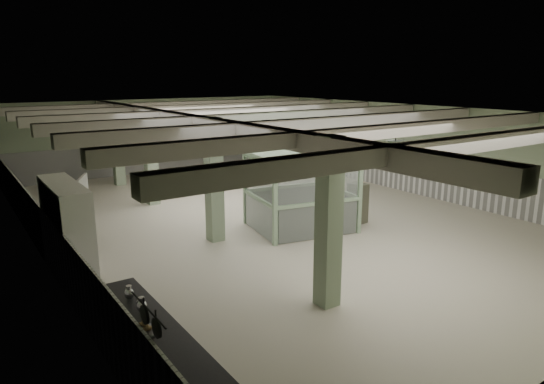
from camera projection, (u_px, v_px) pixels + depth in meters
floor at (267, 218)px, 16.51m from camera, size 20.00×20.00×0.00m
ceiling at (267, 111)px, 15.66m from camera, size 14.00×20.00×0.02m
wall_back at (155, 136)px, 24.09m from camera, size 14.00×0.02×3.60m
wall_left at (37, 195)px, 12.23m from camera, size 0.02×20.00×3.60m
wall_right at (408, 148)px, 19.93m from camera, size 0.02×20.00×3.60m
wainscot_left at (43, 234)px, 12.49m from camera, size 0.05×19.90×1.50m
wainscot_right at (406, 174)px, 20.16m from camera, size 0.05×19.90×1.50m
wainscot_back at (156, 157)px, 24.32m from camera, size 13.90×0.05×1.50m
girder at (197, 122)px, 14.33m from camera, size 0.45×19.90×0.40m
beam_a at (475, 143)px, 9.69m from camera, size 13.90×0.35×0.32m
beam_b at (382, 131)px, 11.69m from camera, size 13.90×0.35×0.32m
beam_c at (316, 123)px, 13.70m from camera, size 13.90×0.35×0.32m
beam_d at (267, 117)px, 15.70m from camera, size 13.90×0.35×0.32m
beam_e at (229, 112)px, 17.70m from camera, size 13.90×0.35×0.32m
beam_f at (198, 108)px, 19.71m from camera, size 13.90×0.35×0.32m
beam_g at (174, 105)px, 21.71m from camera, size 13.90×0.35×0.32m
column_a at (329, 223)px, 9.90m from camera, size 0.42×0.42×3.60m
column_b at (214, 180)px, 13.91m from camera, size 0.42×0.42×3.60m
column_c at (151, 157)px, 17.91m from camera, size 0.42×0.42×3.60m
column_d at (117, 144)px, 21.12m from camera, size 0.42×0.42×3.60m
hook_rail at (148, 309)px, 6.17m from camera, size 0.02×1.20×0.02m
pendant_front at (395, 145)px, 12.05m from camera, size 0.44×0.44×0.22m
pendant_mid at (271, 126)px, 16.46m from camera, size 0.44×0.44×0.22m
pendant_back at (204, 116)px, 20.47m from camera, size 0.44×0.44×0.22m
prep_counter at (164, 372)px, 7.19m from camera, size 0.91×5.24×0.91m
pitcher_near at (142, 305)px, 8.06m from camera, size 0.23×0.25×0.26m
pitcher_far at (129, 292)px, 8.53m from camera, size 0.23×0.25×0.25m
veg_colander at (144, 329)px, 7.36m from camera, size 0.49×0.49×0.20m
skillet_near at (157, 328)px, 6.13m from camera, size 0.04×0.27×0.27m
skillet_far at (145, 315)px, 6.48m from camera, size 0.04×0.26×0.26m
walkin_cooler at (68, 228)px, 11.42m from camera, size 1.06×2.68×2.46m
guard_booth at (301, 176)px, 15.05m from camera, size 3.49×3.12×2.47m
filing_cabinet at (358, 203)px, 15.94m from camera, size 0.47×0.64×1.30m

